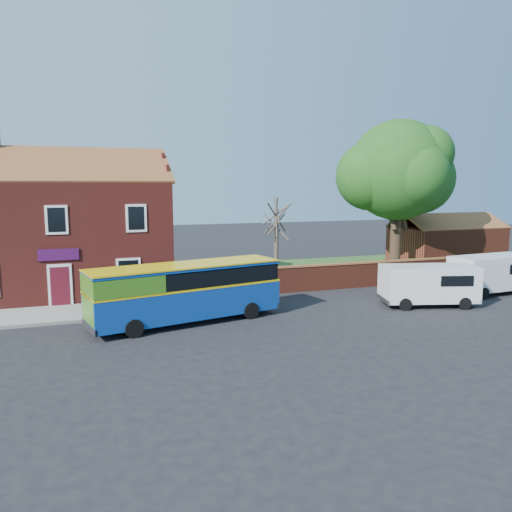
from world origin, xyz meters
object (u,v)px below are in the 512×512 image
object	(u,v)px
large_tree	(398,174)
van_near	(429,283)
bus	(180,290)
van_far	(492,272)

from	to	relation	value
large_tree	van_near	bearing A→B (deg)	-114.35
bus	van_near	xyz separation A→B (m)	(13.06, -0.89, -0.36)
bus	van_far	world-z (taller)	bus
van_near	bus	bearing A→B (deg)	-168.59
van_near	large_tree	distance (m)	11.91
bus	large_tree	xyz separation A→B (m)	(17.31, 8.49, 5.61)
van_near	van_far	distance (m)	5.66
bus	large_tree	size ratio (longest dim) A/B	0.85
van_far	van_near	bearing A→B (deg)	-170.87
van_near	large_tree	xyz separation A→B (m)	(4.25, 9.39, 5.97)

